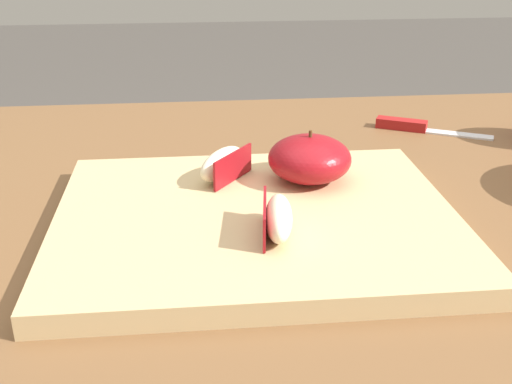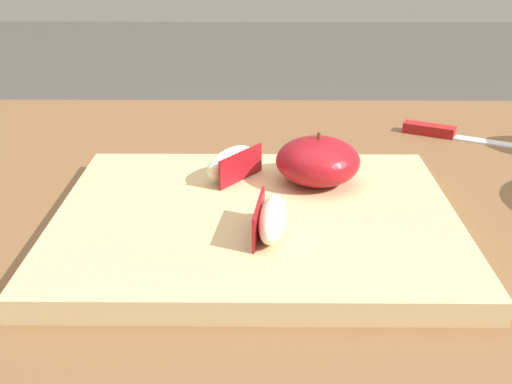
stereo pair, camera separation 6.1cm
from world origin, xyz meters
name	(u,v)px [view 1 (the left image)]	position (x,y,z in m)	size (l,w,h in m)	color
dining_table	(262,285)	(0.00, 0.00, 0.64)	(1.29, 0.78, 0.75)	brown
cutting_board	(256,221)	(-0.01, -0.08, 0.76)	(0.38, 0.31, 0.02)	tan
apple_half_skin_up	(310,159)	(0.05, -0.01, 0.79)	(0.09, 0.09, 0.06)	maroon
apple_wedge_near_knife	(279,218)	(0.00, -0.13, 0.79)	(0.04, 0.08, 0.03)	beige
apple_wedge_back	(223,164)	(-0.04, 0.01, 0.79)	(0.06, 0.07, 0.03)	beige
paring_knife	(411,126)	(0.23, 0.21, 0.75)	(0.15, 0.09, 0.01)	silver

